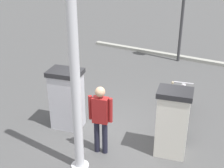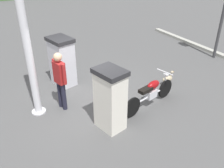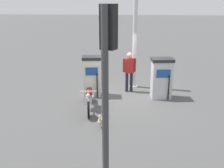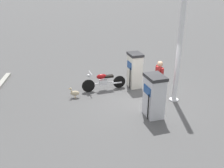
% 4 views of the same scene
% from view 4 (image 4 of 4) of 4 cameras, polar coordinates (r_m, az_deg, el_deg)
% --- Properties ---
extents(ground_plane, '(120.00, 120.00, 0.00)m').
position_cam_4_polar(ground_plane, '(11.11, 6.29, -3.46)').
color(ground_plane, '#4C4C4C').
extents(fuel_pump_near, '(0.68, 0.84, 1.67)m').
position_cam_4_polar(fuel_pump_near, '(12.06, 5.11, 3.15)').
color(fuel_pump_near, silver).
rests_on(fuel_pump_near, ground).
extents(fuel_pump_far, '(0.73, 0.94, 1.65)m').
position_cam_4_polar(fuel_pump_far, '(9.56, 9.41, -2.63)').
color(fuel_pump_far, silver).
rests_on(fuel_pump_far, ground).
extents(motorcycle_near_pump, '(2.09, 0.56, 0.94)m').
position_cam_4_polar(motorcycle_near_pump, '(11.79, -1.96, 0.75)').
color(motorcycle_near_pump, black).
rests_on(motorcycle_near_pump, ground).
extents(attendant_person, '(0.27, 0.58, 1.73)m').
position_cam_4_polar(attendant_person, '(10.85, 10.51, 1.40)').
color(attendant_person, '#1E1E2D').
rests_on(attendant_person, ground).
extents(wandering_duck, '(0.48, 0.23, 0.49)m').
position_cam_4_polar(wandering_duck, '(11.22, -8.39, -1.98)').
color(wandering_duck, tan).
rests_on(wandering_duck, ground).
extents(canopy_support_pole, '(0.40, 0.40, 4.77)m').
position_cam_4_polar(canopy_support_pole, '(10.53, 14.88, 7.85)').
color(canopy_support_pole, silver).
rests_on(canopy_support_pole, ground).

